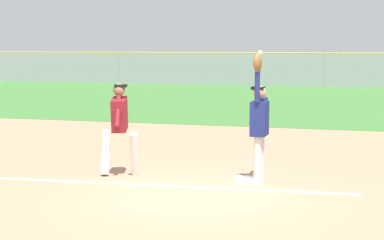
{
  "coord_description": "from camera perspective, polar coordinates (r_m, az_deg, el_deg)",
  "views": [
    {
      "loc": [
        2.66,
        -9.56,
        2.42
      ],
      "look_at": [
        -0.5,
        1.56,
        1.05
      ],
      "focal_mm": 59.14,
      "sensor_mm": 36.0,
      "label": 1
    }
  ],
  "objects": [
    {
      "name": "ground_plane",
      "position": [
        10.22,
        0.29,
        -6.94
      ],
      "size": [
        85.1,
        85.1,
        0.0
      ],
      "primitive_type": "plane",
      "color": "tan"
    },
    {
      "name": "runner",
      "position": [
        11.77,
        -6.55,
        -0.24
      ],
      "size": [
        0.84,
        0.84,
        1.72
      ],
      "rotation": [
        0.0,
        0.0,
        0.26
      ],
      "color": "white",
      "rests_on": "ground_plane"
    },
    {
      "name": "first_base",
      "position": [
        11.34,
        4.93,
        -5.39
      ],
      "size": [
        0.38,
        0.38,
        0.08
      ],
      "primitive_type": "cube",
      "rotation": [
        0.0,
        0.0,
        -0.01
      ],
      "color": "white",
      "rests_on": "ground_plane"
    },
    {
      "name": "outfield_fence",
      "position": [
        37.89,
        11.85,
        4.45
      ],
      "size": [
        51.74,
        0.08,
        2.01
      ],
      "color": "#93999E",
      "rests_on": "ground_plane"
    },
    {
      "name": "parked_car_white",
      "position": [
        42.26,
        15.11,
        4.14
      ],
      "size": [
        4.55,
        2.41,
        1.25
      ],
      "rotation": [
        0.0,
        0.0,
        -0.09
      ],
      "color": "white",
      "rests_on": "ground_plane"
    },
    {
      "name": "parked_car_silver",
      "position": [
        42.87,
        7.14,
        4.35
      ],
      "size": [
        4.55,
        2.42,
        1.25
      ],
      "rotation": [
        0.0,
        0.0,
        0.09
      ],
      "color": "#B7B7BC",
      "rests_on": "ground_plane"
    },
    {
      "name": "outfield_grass",
      "position": [
        28.34,
        10.41,
        1.74
      ],
      "size": [
        51.66,
        19.33,
        0.01
      ],
      "primitive_type": "cube",
      "color": "#3D7533",
      "rests_on": "ground_plane"
    },
    {
      "name": "parked_car_green",
      "position": [
        44.07,
        0.06,
        4.47
      ],
      "size": [
        4.57,
        2.46,
        1.25
      ],
      "rotation": [
        0.0,
        0.0,
        -0.1
      ],
      "color": "#1E6B33",
      "rests_on": "ground_plane"
    },
    {
      "name": "fielder",
      "position": [
        11.07,
        6.08,
        -0.02
      ],
      "size": [
        0.28,
        0.89,
        2.28
      ],
      "rotation": [
        0.0,
        0.0,
        3.11
      ],
      "color": "silver",
      "rests_on": "ground_plane"
    },
    {
      "name": "chalk_foul_line",
      "position": [
        11.94,
        -15.23,
        -5.16
      ],
      "size": [
        11.97,
        0.98,
        0.01
      ],
      "primitive_type": "cube",
      "rotation": [
        0.0,
        0.0,
        0.07
      ],
      "color": "white",
      "rests_on": "ground_plane"
    },
    {
      "name": "baseball",
      "position": [
        11.23,
        6.17,
        6.08
      ],
      "size": [
        0.07,
        0.07,
        0.07
      ],
      "primitive_type": "sphere",
      "color": "white"
    }
  ]
}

